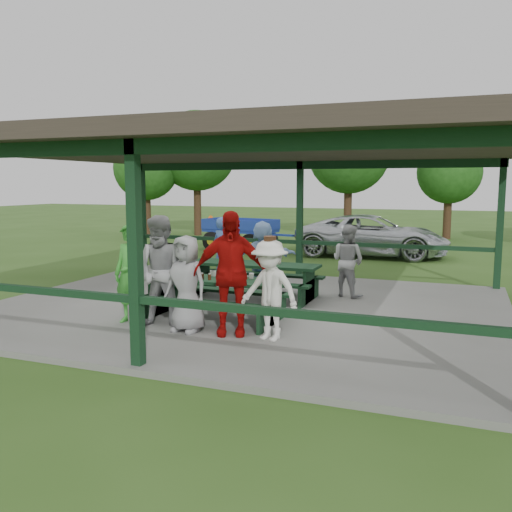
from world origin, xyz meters
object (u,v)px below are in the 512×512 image
at_px(spectator_lblue, 263,256).
at_px(spectator_blue, 223,250).
at_px(pickup_truck, 372,236).
at_px(picnic_table_near, 214,293).
at_px(picnic_table_far, 253,275).
at_px(contestant_grey_mid, 186,284).
at_px(contestant_red, 230,273).
at_px(farm_trailer, 241,234).
at_px(spectator_grey, 348,261).
at_px(contestant_green, 130,274).
at_px(contestant_grey_left, 163,272).
at_px(contestant_white_fedora, 270,290).

relative_size(spectator_lblue, spectator_blue, 0.99).
bearing_deg(pickup_truck, picnic_table_near, 172.01).
distance_m(picnic_table_far, pickup_truck, 8.46).
xyz_separation_m(contestant_grey_mid, contestant_red, (0.74, 0.10, 0.21)).
height_order(pickup_truck, farm_trailer, pickup_truck).
relative_size(contestant_grey_mid, spectator_grey, 1.02).
height_order(spectator_grey, pickup_truck, spectator_grey).
distance_m(contestant_grey_mid, farm_trailer, 11.85).
xyz_separation_m(contestant_red, spectator_blue, (-2.05, 4.18, -0.19)).
xyz_separation_m(contestant_grey_mid, spectator_lblue, (-0.05, 3.73, -0.00)).
bearing_deg(pickup_truck, farm_trailer, 88.72).
xyz_separation_m(contestant_green, contestant_red, (1.92, -0.03, 0.13)).
bearing_deg(spectator_blue, contestant_grey_left, 122.14).
bearing_deg(contestant_white_fedora, pickup_truck, 104.62).
height_order(contestant_green, farm_trailer, contestant_green).
distance_m(contestant_grey_mid, spectator_lblue, 3.74).
relative_size(picnic_table_far, contestant_grey_left, 1.48).
xyz_separation_m(contestant_red, spectator_grey, (1.16, 3.66, -0.22)).
height_order(contestant_grey_left, spectator_lblue, contestant_grey_left).
xyz_separation_m(contestant_grey_mid, spectator_grey, (1.90, 3.76, -0.02)).
height_order(contestant_green, contestant_white_fedora, contestant_green).
bearing_deg(spectator_blue, contestant_grey_mid, 127.98).
height_order(contestant_red, farm_trailer, contestant_red).
bearing_deg(contestant_green, contestant_white_fedora, 4.84).
bearing_deg(farm_trailer, contestant_green, -67.56).
bearing_deg(picnic_table_far, picnic_table_near, -89.47).
height_order(contestant_grey_left, farm_trailer, contestant_grey_left).
distance_m(picnic_table_near, spectator_grey, 3.42).
xyz_separation_m(contestant_white_fedora, pickup_truck, (-0.22, 11.22, -0.17)).
xyz_separation_m(spectator_grey, pickup_truck, (-0.68, 7.51, -0.16)).
bearing_deg(picnic_table_far, contestant_red, -76.06).
distance_m(contestant_grey_left, contestant_grey_mid, 0.50).
bearing_deg(contestant_red, contestant_green, 160.64).
distance_m(spectator_grey, farm_trailer, 9.37).
distance_m(contestant_white_fedora, spectator_lblue, 3.97).
distance_m(picnic_table_near, contestant_white_fedora, 1.64).
bearing_deg(picnic_table_near, picnic_table_far, 90.53).
bearing_deg(spectator_grey, contestant_grey_left, 81.25).
bearing_deg(spectator_grey, contestant_grey_mid, 87.12).
bearing_deg(picnic_table_far, spectator_grey, 25.19).
xyz_separation_m(contestant_green, pickup_truck, (2.39, 11.14, -0.25)).
relative_size(spectator_lblue, farm_trailer, 0.43).
relative_size(picnic_table_near, farm_trailer, 0.70).
bearing_deg(spectator_blue, spectator_lblue, 177.53).
relative_size(pickup_truck, farm_trailer, 1.40).
bearing_deg(contestant_grey_mid, pickup_truck, 92.33).
bearing_deg(picnic_table_far, contestant_white_fedora, -63.93).
distance_m(contestant_red, contestant_white_fedora, 0.73).
bearing_deg(picnic_table_near, farm_trailer, 110.23).
distance_m(contestant_grey_left, spectator_grey, 4.40).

